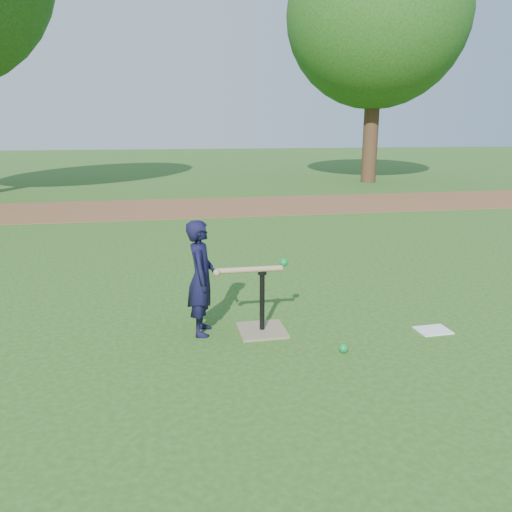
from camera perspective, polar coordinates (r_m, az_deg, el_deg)
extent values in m
plane|color=#285116|center=(4.67, -3.33, -8.79)|extent=(80.00, 80.00, 0.00)
cube|color=brown|center=(11.91, -8.12, 5.50)|extent=(24.00, 3.00, 0.01)
imported|color=black|center=(4.52, -6.28, -2.51)|extent=(0.31, 0.42, 1.06)
sphere|color=#0C8731|center=(4.34, 9.97, -10.33)|extent=(0.08, 0.08, 0.08)
cube|color=white|center=(4.99, 19.58, -8.00)|extent=(0.31, 0.24, 0.01)
cube|color=#877655|center=(4.70, 0.69, -8.47)|extent=(0.43, 0.43, 0.02)
cylinder|color=black|center=(4.59, 0.70, -5.15)|extent=(0.05, 0.05, 0.55)
cylinder|color=black|center=(4.51, 0.72, -1.74)|extent=(0.08, 0.08, 0.06)
cylinder|color=tan|center=(4.46, -0.74, -1.57)|extent=(0.60, 0.06, 0.05)
sphere|color=tan|center=(4.38, -4.52, -1.91)|extent=(0.06, 0.06, 0.06)
sphere|color=#0C8731|center=(4.58, 3.20, -0.73)|extent=(0.08, 0.08, 0.08)
cylinder|color=#382316|center=(17.72, 12.98, 13.74)|extent=(0.50, 0.50, 3.42)
sphere|color=#285B19|center=(18.05, 13.69, 25.21)|extent=(5.80, 5.80, 5.80)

